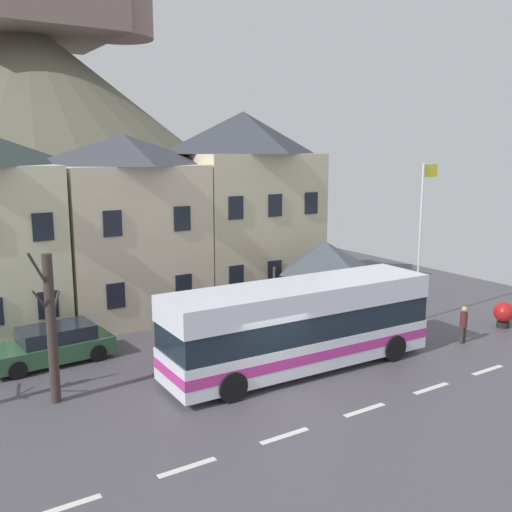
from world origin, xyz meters
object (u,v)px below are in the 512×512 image
(hilltop_castle, at_px, (33,135))
(pedestrian_01, at_px, (397,310))
(transit_bus, at_px, (300,326))
(harbour_buoy, at_px, (504,313))
(flagpole, at_px, (421,231))
(bus_shelter, at_px, (324,256))
(townhouse_01, at_px, (127,226))
(public_bench, at_px, (322,297))
(townhouse_02, at_px, (243,205))
(parked_car_01, at_px, (324,295))
(pedestrian_00, at_px, (463,323))
(bare_tree_01, at_px, (51,327))
(parked_car_02, at_px, (53,345))

(hilltop_castle, bearing_deg, pedestrian_01, -72.05)
(transit_bus, distance_m, harbour_buoy, 10.70)
(flagpole, bearing_deg, bus_shelter, 144.84)
(townhouse_01, height_order, flagpole, townhouse_01)
(bus_shelter, bearing_deg, hilltop_castle, 106.65)
(townhouse_01, xyz_separation_m, public_bench, (8.76, -3.89, -3.80))
(townhouse_02, height_order, parked_car_01, townhouse_02)
(hilltop_castle, bearing_deg, pedestrian_00, -71.47)
(bare_tree_01, bearing_deg, transit_bus, -12.97)
(pedestrian_00, bearing_deg, hilltop_castle, 108.53)
(townhouse_02, height_order, hilltop_castle, hilltop_castle)
(townhouse_01, bearing_deg, parked_car_01, -27.35)
(bus_shelter, height_order, harbour_buoy, bus_shelter)
(pedestrian_00, xyz_separation_m, pedestrian_01, (-1.17, 2.57, 0.12))
(townhouse_02, bearing_deg, parked_car_01, -68.51)
(parked_car_01, bearing_deg, transit_bus, -137.25)
(pedestrian_00, height_order, pedestrian_01, pedestrian_01)
(townhouse_02, xyz_separation_m, transit_bus, (-3.94, -10.36, -3.30))
(pedestrian_01, distance_m, bare_tree_01, 14.47)
(pedestrian_01, height_order, bare_tree_01, bare_tree_01)
(townhouse_02, distance_m, transit_bus, 11.57)
(pedestrian_01, height_order, harbour_buoy, pedestrian_01)
(townhouse_01, bearing_deg, bare_tree_01, -123.97)
(hilltop_castle, height_order, public_bench, hilltop_castle)
(flagpole, bearing_deg, transit_bus, -167.70)
(transit_bus, bearing_deg, bare_tree_01, 168.49)
(parked_car_02, distance_m, pedestrian_00, 16.25)
(transit_bus, bearing_deg, hilltop_castle, 96.93)
(hilltop_castle, xyz_separation_m, bare_tree_01, (-5.45, -26.83, -6.40))
(townhouse_01, relative_size, townhouse_02, 0.87)
(parked_car_01, bearing_deg, hilltop_castle, 108.35)
(transit_bus, bearing_deg, townhouse_02, 70.65)
(townhouse_01, xyz_separation_m, flagpole, (10.79, -8.31, -0.08))
(public_bench, distance_m, bare_tree_01, 15.05)
(hilltop_castle, relative_size, public_bench, 28.30)
(townhouse_01, bearing_deg, bus_shelter, -38.75)
(townhouse_02, xyz_separation_m, parked_car_02, (-11.35, -4.92, -4.22))
(townhouse_02, height_order, transit_bus, townhouse_02)
(transit_bus, height_order, harbour_buoy, transit_bus)
(bus_shelter, height_order, flagpole, flagpole)
(flagpole, distance_m, harbour_buoy, 5.14)
(parked_car_02, bearing_deg, hilltop_castle, -104.94)
(townhouse_01, xyz_separation_m, pedestrian_00, (10.02, -11.46, -3.44))
(bare_tree_01, bearing_deg, bus_shelter, 10.55)
(bus_shelter, bearing_deg, transit_bus, -136.94)
(townhouse_02, distance_m, public_bench, 6.44)
(parked_car_01, relative_size, flagpole, 0.53)
(bus_shelter, xyz_separation_m, public_bench, (1.51, 1.93, -2.57))
(parked_car_01, height_order, pedestrian_01, pedestrian_01)
(townhouse_01, distance_m, bare_tree_01, 10.04)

